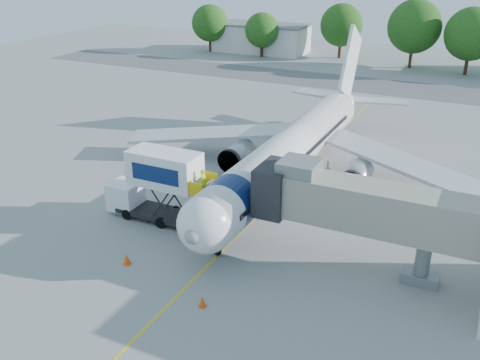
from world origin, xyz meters
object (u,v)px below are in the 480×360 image
at_px(aircraft, 293,149).
at_px(catering_hiloader, 158,186).
at_px(ground_tug, 199,343).
at_px(jet_bridge, 352,204).

distance_m(aircraft, catering_hiloader, 12.77).
relative_size(catering_hiloader, ground_tug, 2.27).
bearing_deg(aircraft, ground_tug, -80.88).
bearing_deg(jet_bridge, catering_hiloader, -179.99).
bearing_deg(ground_tug, jet_bridge, 47.30).
bearing_deg(catering_hiloader, jet_bridge, 0.01).
relative_size(jet_bridge, catering_hiloader, 1.64).
height_order(aircraft, ground_tug, aircraft).
bearing_deg(jet_bridge, ground_tug, -111.35).
relative_size(aircraft, catering_hiloader, 4.44).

